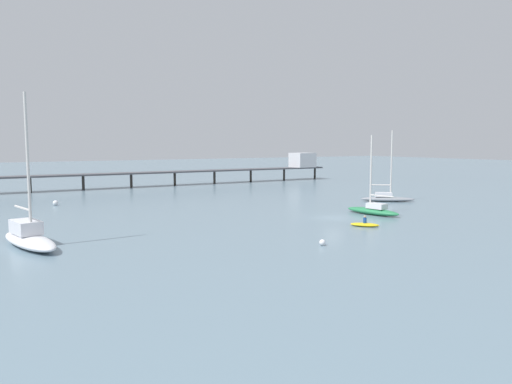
% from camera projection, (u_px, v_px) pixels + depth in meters
% --- Properties ---
extents(ground_plane, '(400.00, 400.00, 0.00)m').
position_uv_depth(ground_plane, '(333.00, 218.00, 55.80)').
color(ground_plane, slate).
extents(pier, '(74.10, 4.79, 6.34)m').
position_uv_depth(pier, '(238.00, 166.00, 105.66)').
color(pier, '#4C4C51').
rests_on(pier, ground_plane).
extents(sailboat_gray, '(7.27, 6.27, 10.54)m').
position_uv_depth(sailboat_gray, '(387.00, 197.00, 71.43)').
color(sailboat_gray, gray).
rests_on(sailboat_gray, ground_plane).
extents(sailboat_white, '(4.58, 10.11, 12.80)m').
position_uv_depth(sailboat_white, '(29.00, 236.00, 40.31)').
color(sailboat_white, white).
rests_on(sailboat_white, ground_plane).
extents(sailboat_green, '(3.08, 7.59, 9.63)m').
position_uv_depth(sailboat_green, '(373.00, 209.00, 58.39)').
color(sailboat_green, '#287F4C').
rests_on(sailboat_green, ground_plane).
extents(dinghy_yellow, '(2.93, 3.14, 1.14)m').
position_uv_depth(dinghy_yellow, '(365.00, 224.00, 50.19)').
color(dinghy_yellow, yellow).
rests_on(dinghy_yellow, ground_plane).
extents(mooring_buoy_outer, '(0.73, 0.73, 0.73)m').
position_uv_depth(mooring_buoy_outer, '(55.00, 203.00, 66.83)').
color(mooring_buoy_outer, silver).
rests_on(mooring_buoy_outer, ground_plane).
extents(mooring_buoy_near, '(0.53, 0.53, 0.53)m').
position_uv_depth(mooring_buoy_near, '(322.00, 242.00, 40.74)').
color(mooring_buoy_near, silver).
rests_on(mooring_buoy_near, ground_plane).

